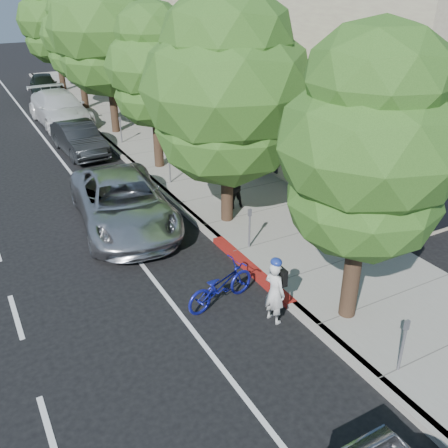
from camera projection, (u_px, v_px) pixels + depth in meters
ground at (270, 288)px, 13.43m from camera, size 120.00×120.00×0.00m
sidewalk at (209, 176)px, 20.65m from camera, size 4.60×56.00×0.15m
curb at (158, 186)px, 19.66m from camera, size 0.30×56.00×0.15m
curb_red_segment at (251, 269)px, 14.18m from camera, size 0.32×4.00×0.15m
storefront_building at (240, 49)px, 30.09m from camera, size 10.00×36.00×7.00m
street_tree_0 at (369, 149)px, 10.31m from camera, size 3.99×3.99×6.94m
street_tree_1 at (227, 90)px, 14.95m from camera, size 5.29×5.29×7.47m
street_tree_2 at (154, 68)px, 19.74m from camera, size 3.88×3.88×6.79m
street_tree_3 at (106, 29)px, 24.01m from camera, size 5.63×5.63×8.54m
street_tree_4 at (77, 36)px, 29.08m from camera, size 4.22×4.22×7.01m
street_tree_5 at (54, 21)px, 33.60m from camera, size 4.87×4.87×7.73m
cyclist at (275, 292)px, 11.83m from camera, size 0.50×0.66×1.63m
bicycle at (221, 285)px, 12.59m from camera, size 2.17×1.14×1.09m
silver_suv at (123, 202)px, 16.41m from camera, size 3.47×6.35×1.69m
dark_sedan at (79, 139)px, 23.16m from camera, size 1.78×4.48×1.45m
white_pickup at (60, 109)px, 27.67m from camera, size 2.74×6.19×1.77m
dark_suv_far at (44, 85)px, 34.38m from camera, size 2.26×4.51×1.48m
pedestrian at (232, 186)px, 17.38m from camera, size 0.81×0.64×1.64m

